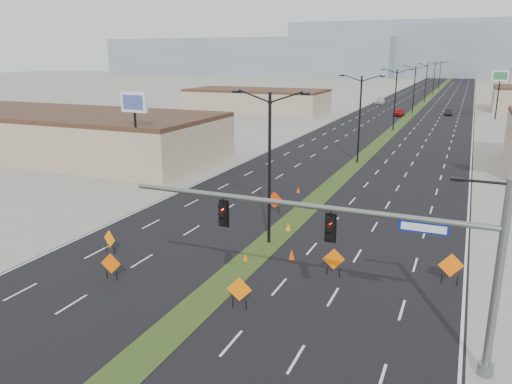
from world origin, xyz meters
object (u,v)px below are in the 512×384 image
at_px(cone_1, 292,254).
at_px(streetlight_6, 440,74).
at_px(car_left, 399,112).
at_px(construction_sign_5, 451,266).
at_px(cone_3, 298,190).
at_px(car_mid, 449,112).
at_px(streetlight_1, 360,117).
at_px(signal_mast, 374,245).
at_px(streetlight_0, 269,164).
at_px(cone_0, 245,257).
at_px(streetlight_3, 414,88).
at_px(cone_2, 288,227).
at_px(pole_sign_west, 134,110).
at_px(streetlight_5, 434,77).
at_px(pole_sign_east_far, 500,80).
at_px(streetlight_4, 426,82).
at_px(construction_sign_0, 111,265).
at_px(construction_sign_3, 239,290).
at_px(construction_sign_4, 334,260).
at_px(construction_sign_1, 109,240).
at_px(car_far, 380,101).
at_px(streetlight_2, 395,98).
at_px(construction_sign_2, 274,201).

bearing_deg(cone_1, streetlight_6, 90.79).
xyz_separation_m(car_left, cone_1, (4.35, -79.86, -0.46)).
distance_m(construction_sign_5, cone_3, 20.20).
height_order(car_mid, construction_sign_5, construction_sign_5).
bearing_deg(cone_1, streetlight_1, 94.46).
relative_size(streetlight_1, cone_1, 15.38).
height_order(signal_mast, car_left, signal_mast).
distance_m(signal_mast, car_mid, 93.16).
xyz_separation_m(streetlight_0, cone_0, (-0.16, -3.49, -5.15)).
xyz_separation_m(streetlight_3, cone_3, (-2.20, -71.19, -5.15)).
bearing_deg(signal_mast, cone_2, 122.66).
xyz_separation_m(streetlight_6, pole_sign_west, (-17.89, -157.89, 1.78)).
height_order(streetlight_5, pole_sign_west, streetlight_5).
height_order(construction_sign_5, pole_sign_east_far, pole_sign_east_far).
bearing_deg(streetlight_6, streetlight_4, -90.00).
height_order(construction_sign_5, cone_0, construction_sign_5).
bearing_deg(car_left, signal_mast, -81.10).
xyz_separation_m(car_mid, construction_sign_0, (-13.43, -91.89, 0.29)).
bearing_deg(construction_sign_5, car_left, 82.53).
relative_size(streetlight_4, construction_sign_0, 6.32).
distance_m(cone_0, pole_sign_west, 23.39).
xyz_separation_m(construction_sign_0, pole_sign_west, (-11.89, 18.95, 6.27)).
distance_m(construction_sign_3, construction_sign_4, 6.48).
height_order(signal_mast, construction_sign_1, signal_mast).
xyz_separation_m(streetlight_1, streetlight_5, (0.00, 112.00, 0.00)).
height_order(car_far, cone_3, car_far).
bearing_deg(construction_sign_4, streetlight_4, 76.07).
distance_m(streetlight_4, construction_sign_1, 118.08).
distance_m(streetlight_2, construction_sign_1, 62.44).
distance_m(car_left, construction_sign_2, 71.60).
xyz_separation_m(streetlight_6, car_far, (-10.02, -65.54, -4.61)).
xyz_separation_m(streetlight_4, construction_sign_2, (-2.00, -105.83, -4.35)).
bearing_deg(pole_sign_east_far, construction_sign_3, -103.36).
distance_m(streetlight_5, construction_sign_0, 149.02).
relative_size(construction_sign_3, cone_2, 2.58).
bearing_deg(streetlight_1, streetlight_4, 90.00).
bearing_deg(construction_sign_0, car_left, 77.04).
bearing_deg(cone_2, streetlight_1, 90.97).
relative_size(car_far, construction_sign_0, 3.51).
height_order(streetlight_0, construction_sign_3, streetlight_0).
bearing_deg(construction_sign_1, streetlight_4, 103.14).
distance_m(construction_sign_4, pole_sign_west, 27.59).
bearing_deg(streetlight_6, cone_1, -89.21).
distance_m(streetlight_5, car_mid, 57.62).
bearing_deg(car_far, car_left, -75.09).
xyz_separation_m(car_mid, construction_sign_4, (-2.10, -86.49, 0.34)).
bearing_deg(streetlight_5, streetlight_0, -90.00).
height_order(streetlight_2, construction_sign_2, streetlight_2).
bearing_deg(streetlight_4, car_mid, -75.60).
distance_m(construction_sign_1, construction_sign_4, 14.17).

